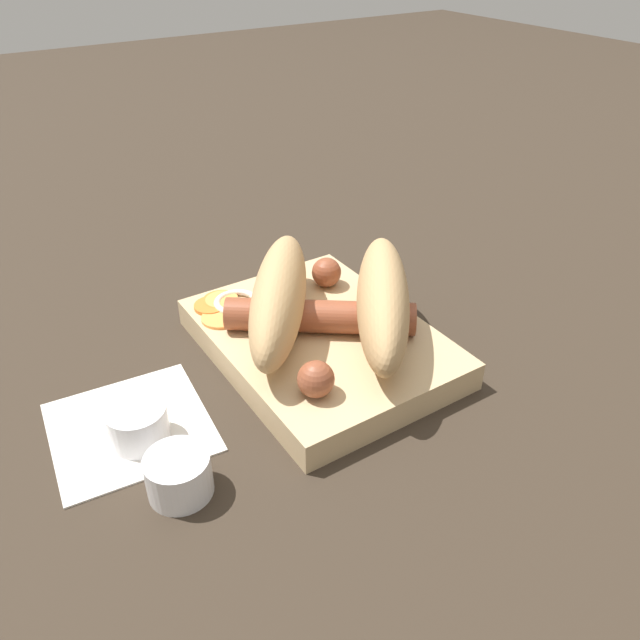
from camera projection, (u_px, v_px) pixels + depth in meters
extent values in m
plane|color=#33281E|center=(320.00, 354.00, 0.52)|extent=(3.00, 3.00, 0.00)
cube|color=tan|center=(320.00, 342.00, 0.52)|extent=(0.21, 0.16, 0.02)
ellipsoid|color=tan|center=(279.00, 297.00, 0.49)|extent=(0.17, 0.14, 0.06)
ellipsoid|color=tan|center=(383.00, 300.00, 0.49)|extent=(0.17, 0.14, 0.06)
cylinder|color=brown|center=(322.00, 319.00, 0.50)|extent=(0.11, 0.14, 0.03)
sphere|color=brown|center=(316.00, 379.00, 0.44)|extent=(0.03, 0.03, 0.03)
sphere|color=brown|center=(326.00, 272.00, 0.56)|extent=(0.03, 0.03, 0.03)
cylinder|color=orange|center=(221.00, 300.00, 0.54)|extent=(0.04, 0.04, 0.00)
cylinder|color=orange|center=(238.00, 316.00, 0.52)|extent=(0.03, 0.03, 0.00)
cylinder|color=#F99E4C|center=(221.00, 318.00, 0.52)|extent=(0.05, 0.05, 0.00)
cylinder|color=#F99E4C|center=(222.00, 301.00, 0.54)|extent=(0.04, 0.04, 0.00)
cylinder|color=orange|center=(211.00, 306.00, 0.54)|extent=(0.04, 0.04, 0.00)
torus|color=silver|center=(237.00, 302.00, 0.54)|extent=(0.04, 0.04, 0.01)
cube|color=white|center=(129.00, 424.00, 0.45)|extent=(0.12, 0.12, 0.00)
cylinder|color=white|center=(138.00, 425.00, 0.43)|extent=(0.04, 0.04, 0.03)
cylinder|color=white|center=(140.00, 434.00, 0.43)|extent=(0.03, 0.03, 0.01)
cylinder|color=white|center=(179.00, 475.00, 0.39)|extent=(0.04, 0.04, 0.03)
cylinder|color=maroon|center=(180.00, 484.00, 0.40)|extent=(0.03, 0.03, 0.01)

